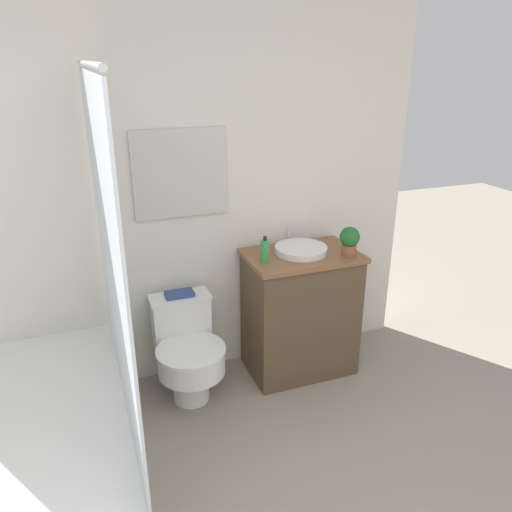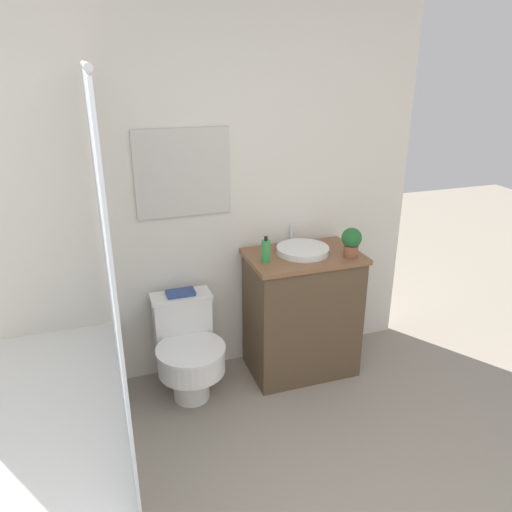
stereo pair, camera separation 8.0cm
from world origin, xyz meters
name	(u,v)px [view 1 (the left image)]	position (x,y,z in m)	size (l,w,h in m)	color
wall_back	(173,190)	(0.00, 2.41, 1.25)	(3.21, 0.07, 2.50)	silver
shower_area	(65,442)	(-0.75, 1.59, 0.27)	(0.67, 1.59, 1.98)	white
toilet	(188,350)	(-0.03, 2.10, 0.32)	(0.42, 0.54, 0.63)	white
vanity	(300,312)	(0.74, 2.14, 0.42)	(0.72, 0.47, 0.84)	brown
sink	(301,249)	(0.74, 2.16, 0.86)	(0.33, 0.37, 0.13)	white
soap_bottle	(265,251)	(0.47, 2.09, 0.91)	(0.05, 0.05, 0.16)	green
potted_plant	(350,240)	(1.00, 2.01, 0.95)	(0.12, 0.12, 0.19)	brown
book_on_tank	(179,294)	(-0.03, 2.25, 0.64)	(0.17, 0.10, 0.02)	#33477F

